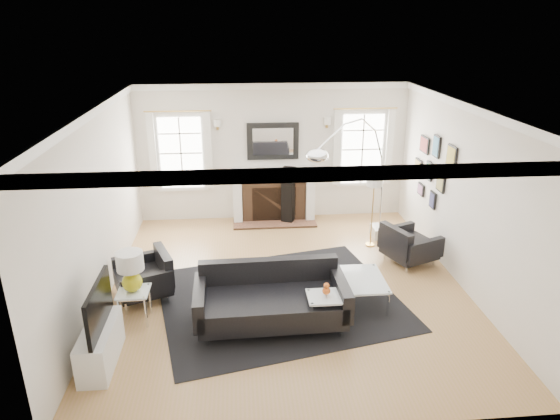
{
  "coord_description": "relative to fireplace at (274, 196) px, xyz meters",
  "views": [
    {
      "loc": [
        -0.71,
        -6.94,
        3.95
      ],
      "look_at": [
        -0.08,
        0.3,
        1.18
      ],
      "focal_mm": 32.0,
      "sensor_mm": 36.0,
      "label": 1
    }
  ],
  "objects": [
    {
      "name": "arc_floor_lamp",
      "position": [
        1.24,
        -1.66,
        0.81
      ],
      "size": [
        1.77,
        1.64,
        2.5
      ],
      "color": "white",
      "rests_on": "floor"
    },
    {
      "name": "gourd_lamp",
      "position": [
        -2.2,
        -3.59,
        0.27
      ],
      "size": [
        0.37,
        0.37,
        0.58
      ],
      "color": "gold",
      "rests_on": "side_table_left"
    },
    {
      "name": "gallery_wall",
      "position": [
        2.72,
        -1.5,
        0.99
      ],
      "size": [
        0.04,
        1.73,
        1.29
      ],
      "color": "black",
      "rests_on": "right_wall"
    },
    {
      "name": "mantel_mirror",
      "position": [
        0.0,
        0.16,
        1.11
      ],
      "size": [
        1.05,
        0.07,
        0.75
      ],
      "color": "black",
      "rests_on": "back_wall"
    },
    {
      "name": "window_right",
      "position": [
        1.85,
        0.16,
        0.92
      ],
      "size": [
        1.24,
        0.15,
        1.62
      ],
      "color": "white",
      "rests_on": "back_wall"
    },
    {
      "name": "stick_floor_lamp",
      "position": [
        1.7,
        -1.41,
        0.67
      ],
      "size": [
        0.28,
        0.28,
        1.4
      ],
      "color": "gold",
      "rests_on": "floor"
    },
    {
      "name": "side_table_left",
      "position": [
        -2.2,
        -3.59,
        -0.17
      ],
      "size": [
        0.43,
        0.43,
        0.47
      ],
      "color": "silver",
      "rests_on": "floor"
    },
    {
      "name": "coffee_table",
      "position": [
        0.92,
        -3.38,
        -0.17
      ],
      "size": [
        0.9,
        0.9,
        0.4
      ],
      "color": "silver",
      "rests_on": "floor"
    },
    {
      "name": "area_rug",
      "position": [
        -0.15,
        -3.2,
        -0.54
      ],
      "size": [
        3.98,
        3.54,
        0.01
      ],
      "primitive_type": "cube",
      "rotation": [
        0.0,
        0.0,
        0.22
      ],
      "color": "black",
      "rests_on": "floor"
    },
    {
      "name": "orange_vase",
      "position": [
        0.39,
        -4.07,
        0.1
      ],
      "size": [
        0.11,
        0.11,
        0.17
      ],
      "color": "#D65B1B",
      "rests_on": "nesting_table"
    },
    {
      "name": "left_wall",
      "position": [
        -2.75,
        -2.79,
        0.86
      ],
      "size": [
        0.04,
        6.0,
        2.8
      ],
      "primitive_type": "cube",
      "color": "silver",
      "rests_on": "floor"
    },
    {
      "name": "tv_unit",
      "position": [
        -2.44,
        -4.49,
        -0.21
      ],
      "size": [
        0.35,
        1.0,
        1.09
      ],
      "color": "white",
      "rests_on": "floor"
    },
    {
      "name": "speaker_tower",
      "position": [
        0.29,
        -0.14,
        0.05
      ],
      "size": [
        0.31,
        0.31,
        1.18
      ],
      "primitive_type": "cube",
      "rotation": [
        0.0,
        0.0,
        -0.42
      ],
      "color": "black",
      "rests_on": "floor"
    },
    {
      "name": "armchair_right",
      "position": [
        2.15,
        -2.16,
        -0.22
      ],
      "size": [
        1.02,
        1.07,
        0.58
      ],
      "color": "black",
      "rests_on": "floor"
    },
    {
      "name": "right_wall",
      "position": [
        2.75,
        -2.79,
        0.86
      ],
      "size": [
        0.04,
        6.0,
        2.8
      ],
      "primitive_type": "cube",
      "color": "silver",
      "rests_on": "floor"
    },
    {
      "name": "crown_molding",
      "position": [
        0.0,
        -2.79,
        2.2
      ],
      "size": [
        5.5,
        6.0,
        0.12
      ],
      "primitive_type": "cube",
      "color": "white",
      "rests_on": "back_wall"
    },
    {
      "name": "back_wall",
      "position": [
        0.0,
        0.21,
        0.86
      ],
      "size": [
        5.5,
        0.04,
        2.8
      ],
      "primitive_type": "cube",
      "color": "silver",
      "rests_on": "floor"
    },
    {
      "name": "ceiling",
      "position": [
        0.0,
        -2.79,
        2.26
      ],
      "size": [
        5.5,
        6.0,
        0.02
      ],
      "primitive_type": "cube",
      "color": "white",
      "rests_on": "back_wall"
    },
    {
      "name": "sofa",
      "position": [
        -0.32,
        -3.79,
        -0.18
      ],
      "size": [
        2.09,
        1.01,
        0.67
      ],
      "color": "black",
      "rests_on": "floor"
    },
    {
      "name": "front_wall",
      "position": [
        0.0,
        -5.79,
        0.86
      ],
      "size": [
        5.5,
        0.04,
        2.8
      ],
      "primitive_type": "cube",
      "color": "silver",
      "rests_on": "floor"
    },
    {
      "name": "armchair_left",
      "position": [
        -2.15,
        -2.92,
        -0.22
      ],
      "size": [
        1.01,
        1.07,
        0.58
      ],
      "color": "black",
      "rests_on": "floor"
    },
    {
      "name": "fireplace",
      "position": [
        0.0,
        0.0,
        0.0
      ],
      "size": [
        1.7,
        0.69,
        1.11
      ],
      "color": "white",
      "rests_on": "floor"
    },
    {
      "name": "window_left",
      "position": [
        -1.85,
        0.16,
        0.92
      ],
      "size": [
        1.24,
        0.15,
        1.62
      ],
      "color": "white",
      "rests_on": "back_wall"
    },
    {
      "name": "floor",
      "position": [
        0.0,
        -2.79,
        -0.54
      ],
      "size": [
        6.0,
        6.0,
        0.0
      ],
      "primitive_type": "plane",
      "color": "#AB8248",
      "rests_on": "ground"
    },
    {
      "name": "nesting_table",
      "position": [
        0.39,
        -4.07,
        -0.11
      ],
      "size": [
        0.5,
        0.42,
        0.55
      ],
      "color": "silver",
      "rests_on": "floor"
    }
  ]
}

